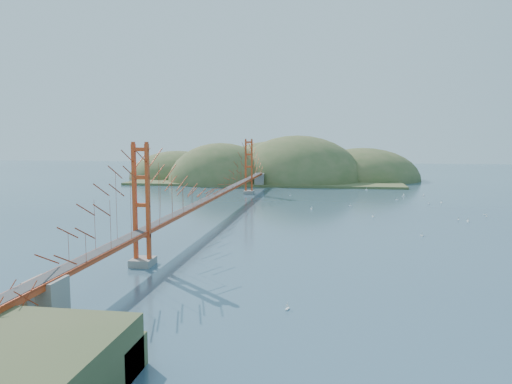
# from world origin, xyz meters

# --- Properties ---
(ground) EXTENTS (320.00, 320.00, 0.00)m
(ground) POSITION_xyz_m (0.00, 0.00, 0.00)
(ground) COLOR #304C61
(ground) RESTS_ON ground
(bridge) EXTENTS (2.20, 94.40, 12.00)m
(bridge) POSITION_xyz_m (0.00, 0.18, 7.01)
(bridge) COLOR gray
(bridge) RESTS_ON ground
(promontory) EXTENTS (9.00, 6.00, 0.24)m
(promontory) POSITION_xyz_m (0.00, -48.50, 0.12)
(promontory) COLOR #59544C
(promontory) RESTS_ON ground
(fort) EXTENTS (3.70, 2.30, 1.75)m
(fort) POSITION_xyz_m (0.40, -47.80, 0.67)
(fort) COLOR maroon
(fort) RESTS_ON ground
(far_headlands) EXTENTS (84.00, 58.00, 25.00)m
(far_headlands) POSITION_xyz_m (2.21, 68.52, 0.00)
(far_headlands) COLOR olive
(far_headlands) RESTS_ON ground
(sailboat_4) EXTENTS (0.53, 0.55, 0.62)m
(sailboat_4) POSITION_xyz_m (40.93, 5.49, 0.14)
(sailboat_4) COLOR white
(sailboat_4) RESTS_ON ground
(sailboat_5) EXTENTS (0.53, 0.59, 0.67)m
(sailboat_5) POSITION_xyz_m (37.04, 0.67, 0.15)
(sailboat_5) COLOR white
(sailboat_5) RESTS_ON ground
(sailboat_12) EXTENTS (0.59, 0.56, 0.66)m
(sailboat_12) POSITION_xyz_m (25.32, 42.00, 0.15)
(sailboat_12) COLOR white
(sailboat_12) RESTS_ON ground
(sailboat_8) EXTENTS (0.63, 0.59, 0.71)m
(sailboat_8) POSITION_xyz_m (32.04, 30.49, 0.15)
(sailboat_8) COLOR white
(sailboat_8) RESTS_ON ground
(sailboat_10) EXTENTS (0.48, 0.52, 0.59)m
(sailboat_10) POSITION_xyz_m (14.67, -40.00, 0.14)
(sailboat_10) COLOR white
(sailboat_10) RESTS_ON ground
(sailboat_16) EXTENTS (0.54, 0.51, 0.61)m
(sailboat_16) POSITION_xyz_m (29.96, 24.46, 0.14)
(sailboat_16) COLOR white
(sailboat_16) RESTS_ON ground
(sailboat_17) EXTENTS (0.50, 0.43, 0.58)m
(sailboat_17) POSITION_xyz_m (36.21, 31.99, 0.14)
(sailboat_17) COLOR white
(sailboat_17) RESTS_ON ground
(sailboat_9) EXTENTS (0.57, 0.57, 0.61)m
(sailboat_9) POSITION_xyz_m (34.97, 19.24, 0.14)
(sailboat_9) COLOR white
(sailboat_9) RESTS_ON ground
(sailboat_7) EXTENTS (0.58, 0.47, 0.67)m
(sailboat_7) POSITION_xyz_m (20.78, 14.18, 0.15)
(sailboat_7) COLOR white
(sailboat_7) RESTS_ON ground
(sailboat_1) EXTENTS (0.51, 0.52, 0.58)m
(sailboat_1) POSITION_xyz_m (14.23, 9.45, 0.14)
(sailboat_1) COLOR white
(sailboat_1) RESTS_ON ground
(sailboat_15) EXTENTS (0.51, 0.59, 0.67)m
(sailboat_15) POSITION_xyz_m (37.63, 21.45, 0.15)
(sailboat_15) COLOR white
(sailboat_15) RESTS_ON ground
(sailboat_6) EXTENTS (0.53, 0.53, 0.57)m
(sailboat_6) POSITION_xyz_m (28.66, -11.26, 0.14)
(sailboat_6) COLOR white
(sailboat_6) RESTS_ON ground
(sailboat_14) EXTENTS (0.51, 0.54, 0.61)m
(sailboat_14) POSITION_xyz_m (35.91, 1.52, 0.14)
(sailboat_14) COLOR white
(sailboat_14) RESTS_ON ground
(sailboat_11) EXTENTS (0.54, 0.54, 0.57)m
(sailboat_11) POSITION_xyz_m (41.20, 7.26, 0.14)
(sailboat_11) COLOR white
(sailboat_11) RESTS_ON ground
(sailboat_0) EXTENTS (0.55, 0.57, 0.64)m
(sailboat_0) POSITION_xyz_m (23.86, 2.97, 0.15)
(sailboat_0) COLOR white
(sailboat_0) RESTS_ON ground
(sailboat_3) EXTENTS (0.51, 0.43, 0.59)m
(sailboat_3) POSITION_xyz_m (8.97, 28.16, 0.14)
(sailboat_3) COLOR white
(sailboat_3) RESTS_ON ground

